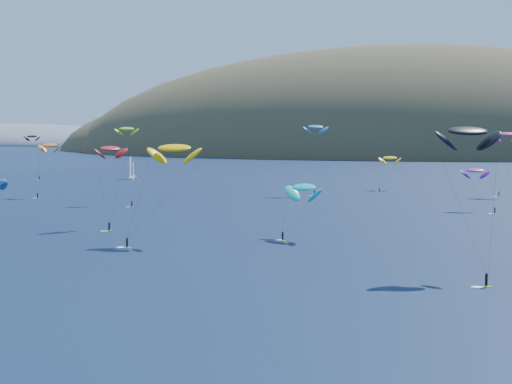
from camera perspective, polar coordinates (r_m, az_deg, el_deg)
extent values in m
ellipsoid|color=#3D3526|center=(634.66, 11.01, 1.96)|extent=(600.00, 300.00, 210.00)
ellipsoid|color=#3D3526|center=(690.77, -2.24, 2.77)|extent=(340.00, 240.00, 120.00)
ellipsoid|color=slate|center=(988.66, -18.68, 3.47)|extent=(400.00, 240.00, 60.00)
ellipsoid|color=slate|center=(884.86, -12.41, 3.50)|extent=(240.00, 180.00, 44.00)
cube|color=white|center=(323.05, -9.93, 1.11)|extent=(3.81, 7.79, 0.90)
cylinder|color=white|center=(323.17, -9.91, 2.05)|extent=(0.14, 0.14, 10.53)
cube|color=#A3EC1A|center=(243.30, -17.07, -0.48)|extent=(1.42, 0.49, 0.08)
cylinder|color=black|center=(243.21, -17.07, -0.28)|extent=(0.33, 0.33, 1.49)
sphere|color=#8C6047|center=(243.13, -17.08, -0.07)|extent=(0.25, 0.25, 0.25)
ellipsoid|color=orange|center=(247.04, -16.19, 3.63)|extent=(8.38, 4.28, 4.56)
cube|color=#A3EC1A|center=(141.23, -10.28, -4.39)|extent=(1.62, 0.61, 0.09)
cylinder|color=black|center=(141.07, -10.28, -4.00)|extent=(0.37, 0.37, 1.69)
sphere|color=#8C6047|center=(140.91, -10.29, -3.60)|extent=(0.28, 0.28, 0.28)
ellipsoid|color=#FFC403|center=(145.66, -6.55, 3.53)|extent=(11.05, 5.98, 5.92)
cube|color=#A3EC1A|center=(210.97, -9.90, -1.19)|extent=(1.42, 0.89, 0.08)
cylinder|color=black|center=(210.87, -9.91, -0.95)|extent=(0.32, 0.32, 1.47)
sphere|color=#8C6047|center=(210.78, -9.91, -0.72)|extent=(0.25, 0.25, 0.25)
ellipsoid|color=#7ABD0E|center=(222.03, -10.31, 5.01)|extent=(7.68, 5.64, 3.89)
cube|color=#A3EC1A|center=(241.98, 4.71, -0.30)|extent=(1.48, 0.98, 0.08)
cylinder|color=black|center=(241.89, 4.71, -0.08)|extent=(0.34, 0.34, 1.54)
sphere|color=#8C6047|center=(241.81, 4.71, 0.13)|extent=(0.26, 0.26, 0.26)
ellipsoid|color=blue|center=(246.66, 4.79, 5.23)|extent=(9.23, 7.02, 4.67)
cube|color=#A3EC1A|center=(147.28, 2.15, -3.91)|extent=(1.45, 1.23, 0.08)
cylinder|color=black|center=(147.13, 2.15, -3.56)|extent=(0.35, 0.35, 1.59)
sphere|color=#8C6047|center=(146.99, 2.15, -3.20)|extent=(0.27, 0.27, 0.27)
ellipsoid|color=#04C1BB|center=(150.16, 3.83, 0.39)|extent=(10.77, 9.64, 5.56)
cube|color=#A3EC1A|center=(202.53, 18.55, -1.65)|extent=(1.43, 0.59, 0.08)
cylinder|color=black|center=(202.43, 18.56, -1.41)|extent=(0.32, 0.32, 1.48)
sphere|color=#8C6047|center=(202.34, 18.57, -1.17)|extent=(0.25, 0.25, 0.25)
ellipsoid|color=#791497|center=(208.44, 17.13, 1.67)|extent=(8.15, 4.65, 4.31)
cube|color=#A3EC1A|center=(110.95, 17.93, -7.24)|extent=(1.72, 1.06, 0.09)
cylinder|color=black|center=(110.73, 17.95, -6.71)|extent=(0.39, 0.39, 1.77)
sphere|color=#8C6047|center=(110.53, 17.96, -6.19)|extent=(0.30, 0.30, 0.30)
ellipsoid|color=black|center=(119.69, 16.58, 4.71)|extent=(11.41, 8.28, 5.78)
cube|color=#A3EC1A|center=(252.19, 18.86, -0.34)|extent=(1.40, 0.48, 0.08)
cylinder|color=black|center=(252.11, 18.86, -0.14)|extent=(0.32, 0.32, 1.48)
sphere|color=#8C6047|center=(252.04, 18.87, 0.05)|extent=(0.25, 0.25, 0.25)
ellipsoid|color=#B4167C|center=(254.27, 19.39, 4.40)|extent=(9.46, 4.83, 5.15)
cube|color=#A3EC1A|center=(164.38, -11.66, -3.05)|extent=(1.37, 1.52, 0.09)
cylinder|color=black|center=(164.24, -11.67, -2.71)|extent=(0.37, 0.37, 1.70)
sphere|color=#8C6047|center=(164.11, -11.68, -2.37)|extent=(0.28, 0.28, 0.28)
ellipsoid|color=#A9181C|center=(170.28, -11.57, 3.43)|extent=(7.78, 8.34, 4.36)
ellipsoid|color=navy|center=(200.17, -19.68, 0.85)|extent=(7.89, 7.98, 4.27)
cube|color=#A3EC1A|center=(258.34, 9.84, 0.00)|extent=(1.29, 0.57, 0.07)
cylinder|color=black|center=(258.27, 9.84, 0.17)|extent=(0.29, 0.29, 1.34)
sphere|color=#8C6047|center=(258.20, 9.85, 0.34)|extent=(0.22, 0.22, 0.22)
ellipsoid|color=yellow|center=(268.46, 10.66, 2.71)|extent=(8.51, 5.03, 4.46)
cube|color=#A3EC1A|center=(326.39, -16.95, 0.94)|extent=(1.35, 0.76, 0.07)
cylinder|color=black|center=(326.33, -16.95, 1.09)|extent=(0.30, 0.30, 1.39)
sphere|color=#8C6047|center=(326.28, -16.95, 1.23)|extent=(0.23, 0.23, 0.23)
ellipsoid|color=black|center=(333.00, -17.48, 4.27)|extent=(7.48, 5.14, 3.81)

